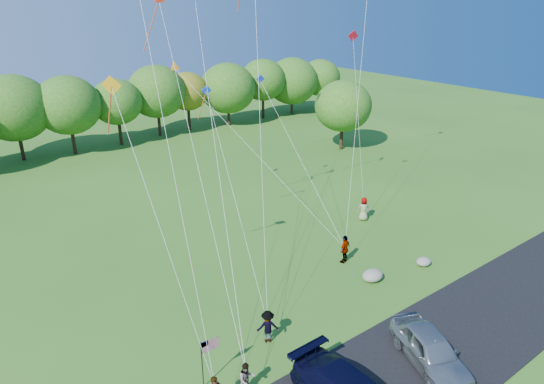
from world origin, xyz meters
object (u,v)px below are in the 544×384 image
(flyer_b, at_px, (247,379))
(flyer_d, at_px, (345,249))
(minivan_silver, at_px, (430,350))
(flyer_c, at_px, (268,327))
(flyer_e, at_px, (364,209))

(flyer_b, xyz_separation_m, flyer_d, (10.97, 5.31, 0.15))
(minivan_silver, distance_m, flyer_d, 9.50)
(flyer_b, height_order, flyer_c, flyer_c)
(minivan_silver, height_order, flyer_e, flyer_e)
(flyer_b, distance_m, flyer_d, 12.19)
(minivan_silver, height_order, flyer_b, minivan_silver)
(minivan_silver, bearing_deg, flyer_b, 176.30)
(flyer_b, bearing_deg, flyer_e, 40.57)
(flyer_d, bearing_deg, flyer_c, 4.28)
(flyer_c, bearing_deg, flyer_e, -126.15)
(flyer_b, relative_size, flyer_d, 0.84)
(flyer_b, distance_m, flyer_e, 18.71)
(flyer_c, bearing_deg, minivan_silver, 158.12)
(minivan_silver, distance_m, flyer_b, 8.29)
(flyer_c, height_order, flyer_e, flyer_e)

